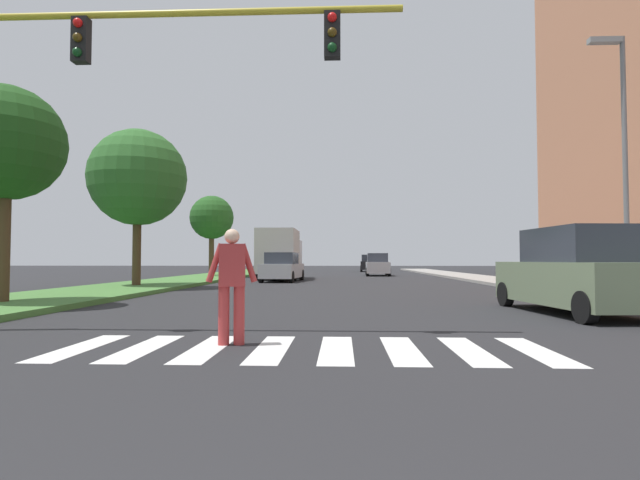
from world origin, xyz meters
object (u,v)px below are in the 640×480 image
at_px(tree_mid, 5,144).
at_px(traffic_light_gantry, 76,84).
at_px(tree_far, 138,178).
at_px(truck_box_delivery, 280,253).
at_px(sedan_midblock, 282,268).
at_px(suv_crossing, 577,273).
at_px(pedestrian_performer, 232,281).
at_px(sedan_distant, 377,265).
at_px(tree_distant, 212,218).
at_px(street_lamp_right, 621,142).
at_px(sedan_far_horizon, 369,264).

relative_size(tree_mid, traffic_light_gantry, 0.70).
relative_size(tree_far, truck_box_delivery, 1.09).
relative_size(tree_far, sedan_midblock, 1.50).
bearing_deg(suv_crossing, truck_box_delivery, 115.16).
xyz_separation_m(pedestrian_performer, sedan_distant, (4.37, 31.46, -0.13)).
distance_m(tree_distant, sedan_distant, 13.10).
height_order(pedestrian_performer, sedan_midblock, pedestrian_performer).
bearing_deg(sedan_distant, sedan_midblock, -120.11).
bearing_deg(suv_crossing, sedan_distant, 95.56).
xyz_separation_m(tree_far, sedan_midblock, (5.49, 7.00, -4.03)).
relative_size(street_lamp_right, sedan_midblock, 1.66).
bearing_deg(street_lamp_right, tree_distant, 130.77).
bearing_deg(tree_mid, street_lamp_right, 6.12).
height_order(traffic_light_gantry, sedan_midblock, traffic_light_gantry).
xyz_separation_m(street_lamp_right, sedan_midblock, (-11.36, 13.68, -3.83)).
relative_size(suv_crossing, sedan_midblock, 1.05).
bearing_deg(suv_crossing, sedan_midblock, 118.09).
bearing_deg(suv_crossing, street_lamp_right, 46.76).
height_order(tree_mid, street_lamp_right, street_lamp_right).
relative_size(tree_far, traffic_light_gantry, 0.83).
height_order(tree_distant, truck_box_delivery, tree_distant).
relative_size(sedan_distant, sedan_far_horizon, 0.98).
distance_m(traffic_light_gantry, street_lamp_right, 14.00).
distance_m(suv_crossing, truck_box_delivery, 21.98).
height_order(pedestrian_performer, sedan_distant, sedan_distant).
bearing_deg(sedan_far_horizon, pedestrian_performer, -95.71).
bearing_deg(street_lamp_right, traffic_light_gantry, -154.57).
height_order(street_lamp_right, suv_crossing, street_lamp_right).
xyz_separation_m(traffic_light_gantry, pedestrian_performer, (3.05, -1.19, -3.40)).
bearing_deg(sedan_distant, suv_crossing, -84.44).
bearing_deg(sedan_midblock, truck_box_delivery, 99.35).
relative_size(tree_mid, suv_crossing, 1.20).
height_order(street_lamp_right, truck_box_delivery, street_lamp_right).
distance_m(tree_far, pedestrian_performer, 16.13).
relative_size(sedan_midblock, sedan_distant, 1.05).
distance_m(suv_crossing, sedan_distant, 27.15).
bearing_deg(truck_box_delivery, traffic_light_gantry, -91.76).
xyz_separation_m(tree_mid, tree_distant, (-0.21, 21.60, -0.13)).
xyz_separation_m(sedan_midblock, sedan_far_horizon, (6.26, 24.00, 0.05)).
height_order(suv_crossing, sedan_midblock, suv_crossing).
distance_m(tree_distant, sedan_far_horizon, 21.78).
distance_m(tree_far, sedan_midblock, 9.77).
bearing_deg(pedestrian_performer, suv_crossing, 32.38).
bearing_deg(sedan_midblock, tree_distant, 133.02).
distance_m(traffic_light_gantry, sedan_far_horizon, 44.48).
xyz_separation_m(sedan_distant, sedan_far_horizon, (0.12, 13.41, 0.01)).
xyz_separation_m(tree_mid, sedan_far_horizon, (11.75, 39.49, -3.48)).
height_order(sedan_distant, truck_box_delivery, truck_box_delivery).
distance_m(traffic_light_gantry, suv_crossing, 11.10).
distance_m(tree_distant, suv_crossing, 26.99).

